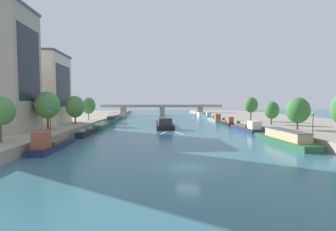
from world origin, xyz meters
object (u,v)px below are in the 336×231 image
at_px(tree_left_far, 88,106).
at_px(bridge_far, 162,108).
at_px(moored_boat_left_midway, 102,126).
at_px(moored_boat_left_downstream, 52,144).
at_px(moored_boat_left_near, 124,115).
at_px(tree_right_distant, 251,105).
at_px(moored_boat_right_far, 200,114).
at_px(tree_right_past_mid, 298,110).
at_px(barge_midriver, 164,124).
at_px(moored_boat_right_midway, 215,119).
at_px(lamppost_right_bank, 313,123).
at_px(moored_boat_right_gap_after, 247,128).
at_px(lamppost_left_bank, 50,121).
at_px(moored_boat_left_second, 112,120).
at_px(moored_boat_left_gap_after, 117,118).
at_px(moored_boat_right_upstream, 284,138).
at_px(moored_boat_right_lone, 206,116).
at_px(tree_right_end_of_row, 272,110).
at_px(tree_left_by_lamp, 47,105).
at_px(tree_left_past_mid, 75,107).
at_px(moored_boat_left_far, 87,132).
at_px(moored_boat_right_end, 227,122).

height_order(tree_left_far, bridge_far, tree_left_far).
bearing_deg(moored_boat_left_midway, moored_boat_left_downstream, -91.03).
bearing_deg(moored_boat_left_near, tree_right_distant, -43.42).
relative_size(moored_boat_right_far, tree_right_past_mid, 2.26).
distance_m(moored_boat_left_midway, tree_right_distant, 44.63).
bearing_deg(moored_boat_left_near, moored_boat_right_far, 10.93).
relative_size(barge_midriver, tree_right_past_mid, 3.46).
height_order(moored_boat_right_midway, lamppost_right_bank, lamppost_right_bank).
height_order(barge_midriver, tree_right_distant, tree_right_distant).
xyz_separation_m(moored_boat_right_gap_after, lamppost_left_bank, (-41.80, -13.62, 3.00)).
distance_m(moored_boat_left_second, moored_boat_left_gap_after, 14.81).
height_order(moored_boat_right_upstream, moored_boat_right_lone, moored_boat_right_lone).
height_order(moored_boat_left_near, moored_boat_right_lone, moored_boat_right_lone).
bearing_deg(lamppost_left_bank, moored_boat_right_midway, 46.84).
xyz_separation_m(barge_midriver, tree_right_end_of_row, (26.96, -11.09, 4.33)).
bearing_deg(tree_right_past_mid, barge_midriver, 140.13).
bearing_deg(bridge_far, moored_boat_left_second, -112.23).
height_order(moored_boat_right_gap_after, tree_left_by_lamp, tree_left_by_lamp).
bearing_deg(moored_boat_left_near, tree_left_past_mid, -97.11).
bearing_deg(tree_left_far, tree_left_by_lamp, -90.86).
height_order(tree_right_end_of_row, tree_right_distant, tree_right_distant).
bearing_deg(lamppost_right_bank, moored_boat_right_lone, 92.98).
bearing_deg(moored_boat_left_far, tree_left_far, 105.25).
bearing_deg(moored_boat_left_second, moored_boat_left_midway, -90.20).
height_order(moored_boat_left_midway, moored_boat_left_second, moored_boat_left_second).
xyz_separation_m(barge_midriver, moored_boat_right_end, (20.08, 3.67, -0.07)).
bearing_deg(lamppost_right_bank, moored_boat_left_far, 160.60).
bearing_deg(moored_boat_left_far, tree_right_past_mid, -6.98).
height_order(moored_boat_left_midway, bridge_far, bridge_far).
relative_size(moored_boat_right_upstream, lamppost_right_bank, 3.96).
relative_size(moored_boat_right_upstream, tree_left_by_lamp, 2.08).
bearing_deg(moored_boat_left_midway, moored_boat_right_lone, 43.38).
height_order(moored_boat_right_upstream, tree_left_by_lamp, tree_left_by_lamp).
distance_m(moored_boat_left_second, tree_right_end_of_row, 50.82).
bearing_deg(tree_left_far, barge_midriver, -14.75).
bearing_deg(tree_left_past_mid, moored_boat_left_midway, 34.35).
height_order(moored_boat_right_gap_after, tree_left_past_mid, tree_left_past_mid).
bearing_deg(moored_boat_right_gap_after, moored_boat_right_midway, 90.27).
bearing_deg(bridge_far, barge_midriver, -91.00).
distance_m(moored_boat_right_upstream, moored_boat_right_lone, 62.69).
distance_m(moored_boat_left_downstream, bridge_far, 93.17).
bearing_deg(moored_boat_right_upstream, barge_midriver, 123.62).
xyz_separation_m(barge_midriver, moored_boat_right_lone, (20.15, 33.08, 0.06)).
xyz_separation_m(moored_boat_right_midway, tree_left_far, (-44.06, -12.53, 5.33)).
bearing_deg(moored_boat_left_gap_after, tree_left_by_lamp, -97.05).
relative_size(moored_boat_left_gap_after, moored_boat_left_near, 1.08).
height_order(moored_boat_left_downstream, moored_boat_right_lone, moored_boat_left_downstream).
height_order(barge_midriver, moored_boat_right_upstream, barge_midriver).
bearing_deg(moored_boat_left_far, moored_boat_left_second, 90.15).
bearing_deg(moored_boat_left_gap_after, moored_boat_right_midway, -12.77).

